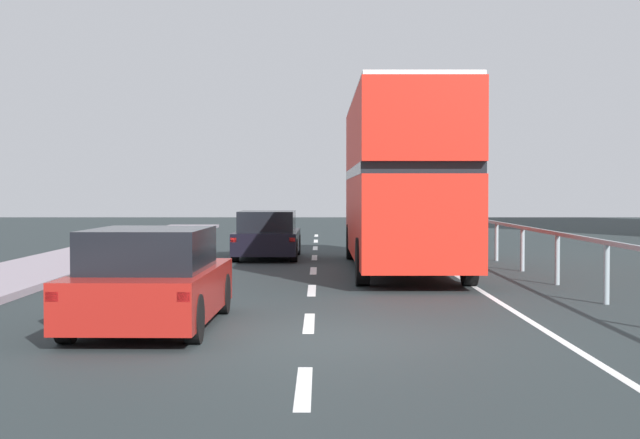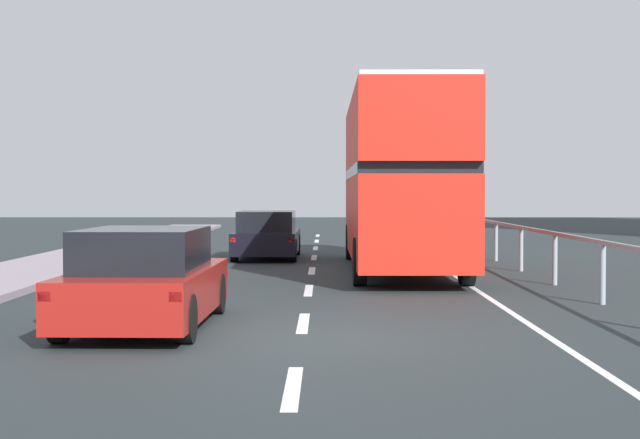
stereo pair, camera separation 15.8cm
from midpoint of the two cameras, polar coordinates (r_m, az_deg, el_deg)
name	(u,v)px [view 1 (the left image)]	position (r m, az deg, el deg)	size (l,w,h in m)	color
ground_plane	(304,340)	(13.22, -1.26, -7.08)	(73.72, 120.00, 0.10)	#252D2F
lane_paint_markings	(400,278)	(22.03, 4.46, -3.44)	(3.47, 46.00, 0.01)	silver
bridge_side_railing	(535,238)	(22.62, 12.26, -1.06)	(0.10, 42.00, 1.11)	gray
double_decker_bus_red	(398,178)	(24.07, 4.37, 2.45)	(2.52, 10.91, 4.28)	red
hatchback_car_near	(148,280)	(14.22, -10.32, -3.51)	(1.91, 4.50, 1.43)	maroon
sedan_car_ahead	(264,236)	(28.49, -3.44, -0.95)	(1.85, 4.44, 1.38)	black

